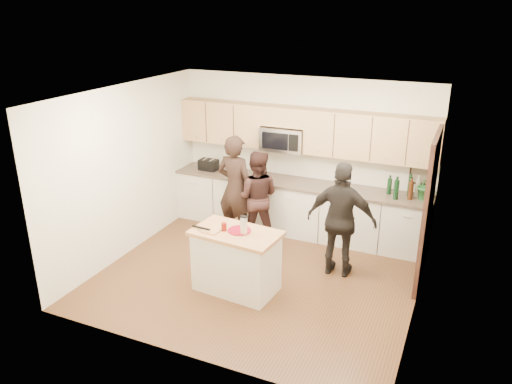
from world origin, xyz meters
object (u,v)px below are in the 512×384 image
at_px(woman_left, 235,189).
at_px(woman_right, 342,220).
at_px(toaster, 208,165).
at_px(island, 236,261).
at_px(woman_center, 257,197).

xyz_separation_m(woman_left, woman_right, (1.94, -0.45, -0.05)).
height_order(toaster, woman_right, woman_right).
relative_size(island, toaster, 3.77).
bearing_deg(woman_right, toaster, -22.79).
xyz_separation_m(island, woman_right, (1.21, 1.03, 0.42)).
bearing_deg(woman_center, woman_left, 3.37).
distance_m(toaster, woman_center, 1.35).
distance_m(woman_left, woman_center, 0.38).
bearing_deg(island, toaster, 132.12).
bearing_deg(island, woman_left, 121.52).
height_order(woman_left, woman_right, woman_left).
height_order(woman_center, woman_right, woman_right).
relative_size(island, woman_right, 0.72).
height_order(toaster, woman_left, woman_left).
bearing_deg(woman_center, island, 88.74).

